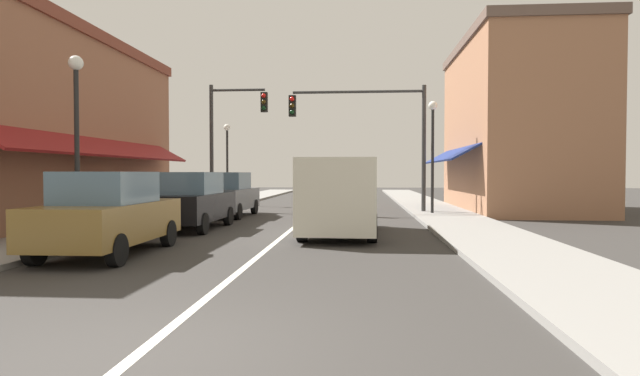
{
  "coord_description": "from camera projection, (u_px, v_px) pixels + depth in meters",
  "views": [
    {
      "loc": [
        2.13,
        -4.68,
        1.74
      ],
      "look_at": [
        0.57,
        15.16,
        1.17
      ],
      "focal_mm": 29.21,
      "sensor_mm": 36.0,
      "label": 1
    }
  ],
  "objects": [
    {
      "name": "ground_plane",
      "position": [
        312.0,
        213.0,
        22.82
      ],
      "size": [
        80.0,
        80.0,
        0.0
      ],
      "primitive_type": "plane",
      "color": "#33302D"
    },
    {
      "name": "sidewalk_left",
      "position": [
        190.0,
        211.0,
        23.25
      ],
      "size": [
        2.6,
        56.0,
        0.12
      ],
      "primitive_type": "cube",
      "color": "gray",
      "rests_on": "ground"
    },
    {
      "name": "sidewalk_right",
      "position": [
        439.0,
        212.0,
        22.39
      ],
      "size": [
        2.6,
        56.0,
        0.12
      ],
      "primitive_type": "cube",
      "color": "gray",
      "rests_on": "ground"
    },
    {
      "name": "lane_center_stripe",
      "position": [
        312.0,
        213.0,
        22.82
      ],
      "size": [
        0.14,
        52.0,
        0.01
      ],
      "primitive_type": "cube",
      "color": "silver",
      "rests_on": "ground"
    },
    {
      "name": "storefront_left_block",
      "position": [
        32.0,
        126.0,
        17.44
      ],
      "size": [
        5.5,
        14.2,
        6.64
      ],
      "color": "#8E5B42",
      "rests_on": "ground"
    },
    {
      "name": "storefront_right_block",
      "position": [
        515.0,
        125.0,
        23.98
      ],
      "size": [
        6.21,
        10.2,
        7.87
      ],
      "color": "#9E6B4C",
      "rests_on": "ground"
    },
    {
      "name": "parked_car_nearest_left",
      "position": [
        108.0,
        214.0,
        11.01
      ],
      "size": [
        1.83,
        4.13,
        1.77
      ],
      "rotation": [
        0.0,
        0.0,
        0.02
      ],
      "color": "brown",
      "rests_on": "ground"
    },
    {
      "name": "parked_car_second_left",
      "position": [
        191.0,
        201.0,
        16.04
      ],
      "size": [
        1.83,
        4.12,
        1.77
      ],
      "rotation": [
        0.0,
        0.0,
        -0.01
      ],
      "color": "black",
      "rests_on": "ground"
    },
    {
      "name": "parked_car_third_left",
      "position": [
        227.0,
        195.0,
        20.75
      ],
      "size": [
        1.86,
        4.14,
        1.77
      ],
      "rotation": [
        0.0,
        0.0,
        -0.02
      ],
      "color": "#4C5156",
      "rests_on": "ground"
    },
    {
      "name": "van_in_lane",
      "position": [
        341.0,
        194.0,
        14.64
      ],
      "size": [
        2.08,
        5.22,
        2.12
      ],
      "rotation": [
        0.0,
        0.0,
        -0.02
      ],
      "color": "beige",
      "rests_on": "ground"
    },
    {
      "name": "traffic_signal_mast_arm",
      "position": [
        375.0,
        125.0,
        22.16
      ],
      "size": [
        5.84,
        0.5,
        5.47
      ],
      "color": "#333333",
      "rests_on": "ground"
    },
    {
      "name": "traffic_signal_left_corner",
      "position": [
        229.0,
        128.0,
        24.02
      ],
      "size": [
        2.76,
        0.5,
        5.83
      ],
      "color": "#333333",
      "rests_on": "ground"
    },
    {
      "name": "street_lamp_left_near",
      "position": [
        77.0,
        117.0,
        12.82
      ],
      "size": [
        0.36,
        0.36,
        4.63
      ],
      "color": "black",
      "rests_on": "ground"
    },
    {
      "name": "street_lamp_right_mid",
      "position": [
        433.0,
        138.0,
        21.11
      ],
      "size": [
        0.36,
        0.36,
        4.66
      ],
      "color": "black",
      "rests_on": "ground"
    },
    {
      "name": "street_lamp_left_far",
      "position": [
        227.0,
        150.0,
        28.13
      ],
      "size": [
        0.36,
        0.36,
        4.39
      ],
      "color": "black",
      "rests_on": "ground"
    }
  ]
}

